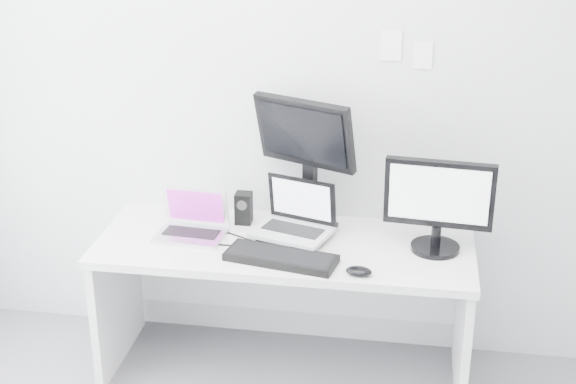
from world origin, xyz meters
name	(u,v)px	position (x,y,z in m)	size (l,w,h in m)	color
back_wall	(296,97)	(0.00, 1.60, 1.35)	(3.60, 3.60, 0.00)	silver
desk	(285,308)	(0.00, 1.25, 0.36)	(1.80, 0.70, 0.73)	silver
macbook	(189,215)	(-0.46, 1.23, 0.85)	(0.32, 0.24, 0.24)	#BBBBC0
speaker	(244,208)	(-0.24, 1.44, 0.81)	(0.08, 0.08, 0.16)	black
dell_laptop	(292,212)	(0.03, 1.28, 0.88)	(0.35, 0.27, 0.29)	#AFB1B6
rear_monitor	(307,162)	(0.08, 1.44, 1.08)	(0.51, 0.18, 0.69)	black
samsung_monitor	(438,205)	(0.71, 1.28, 0.96)	(0.50, 0.23, 0.46)	black
keyboard	(281,258)	(0.02, 1.05, 0.75)	(0.51, 0.18, 0.03)	black
mouse	(359,271)	(0.38, 0.98, 0.75)	(0.12, 0.07, 0.04)	black
wall_note_0	(391,46)	(0.45, 1.59, 1.62)	(0.10, 0.00, 0.14)	white
wall_note_1	(423,55)	(0.60, 1.59, 1.58)	(0.09, 0.00, 0.13)	white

